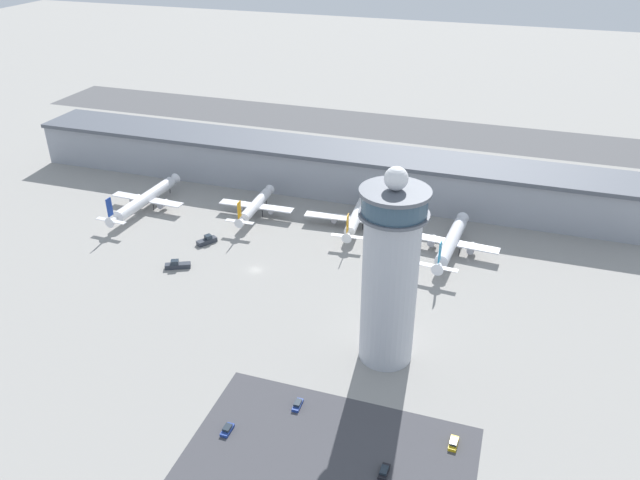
% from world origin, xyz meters
% --- Properties ---
extents(ground_plane, '(1000.00, 1000.00, 0.00)m').
position_xyz_m(ground_plane, '(0.00, 0.00, 0.00)').
color(ground_plane, gray).
extents(terminal_building, '(261.12, 25.00, 19.12)m').
position_xyz_m(terminal_building, '(0.00, 70.00, 9.66)').
color(terminal_building, '#9399A3').
rests_on(terminal_building, ground).
extents(runway_strip, '(391.68, 44.00, 0.01)m').
position_xyz_m(runway_strip, '(0.00, 159.84, 0.00)').
color(runway_strip, '#515154').
rests_on(runway_strip, ground).
extents(control_tower, '(17.38, 17.38, 55.29)m').
position_xyz_m(control_tower, '(51.43, -29.85, 26.10)').
color(control_tower, '#ADB2BC').
rests_on(control_tower, ground).
extents(parking_lot_surface, '(64.00, 40.00, 0.01)m').
position_xyz_m(parking_lot_surface, '(47.71, -69.12, 0.00)').
color(parking_lot_surface, '#424247').
rests_on(parking_lot_surface, ground).
extents(airplane_gate_alpha, '(31.53, 44.93, 13.96)m').
position_xyz_m(airplane_gate_alpha, '(-60.16, 29.27, 4.53)').
color(airplane_gate_alpha, white).
rests_on(airplane_gate_alpha, ground).
extents(airplane_gate_bravo, '(30.15, 32.56, 12.98)m').
position_xyz_m(airplane_gate_bravo, '(-16.04, 37.36, 4.60)').
color(airplane_gate_bravo, white).
rests_on(airplane_gate_bravo, ground).
extents(airplane_gate_charlie, '(39.69, 32.45, 12.92)m').
position_xyz_m(airplane_gate_charlie, '(23.84, 39.48, 4.13)').
color(airplane_gate_charlie, white).
rests_on(airplane_gate_charlie, ground).
extents(airplane_gate_delta, '(33.33, 40.89, 14.44)m').
position_xyz_m(airplane_gate_delta, '(60.50, 31.70, 4.65)').
color(airplane_gate_delta, silver).
rests_on(airplane_gate_delta, ground).
extents(service_truck_catering, '(6.13, 7.60, 3.04)m').
position_xyz_m(service_truck_catering, '(-24.09, 11.61, 1.06)').
color(service_truck_catering, black).
rests_on(service_truck_catering, ground).
extents(service_truck_fuel, '(8.65, 5.82, 3.01)m').
position_xyz_m(service_truck_fuel, '(-25.61, -7.04, 1.05)').
color(service_truck_fuel, black).
rests_on(service_truck_fuel, ground).
extents(car_red_hatchback, '(2.03, 4.56, 1.49)m').
position_xyz_m(car_red_hatchback, '(73.55, -56.21, 0.58)').
color(car_red_hatchback, black).
rests_on(car_red_hatchback, ground).
extents(car_black_suv, '(1.93, 4.52, 1.38)m').
position_xyz_m(car_black_suv, '(60.31, -69.02, 0.53)').
color(car_black_suv, black).
rests_on(car_black_suv, ground).
extents(car_green_van, '(1.80, 4.40, 1.42)m').
position_xyz_m(car_green_van, '(35.48, -55.80, 0.55)').
color(car_green_van, black).
rests_on(car_green_van, ground).
extents(car_white_wagon, '(1.94, 4.21, 1.45)m').
position_xyz_m(car_white_wagon, '(22.64, -68.69, 0.56)').
color(car_white_wagon, black).
rests_on(car_white_wagon, ground).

